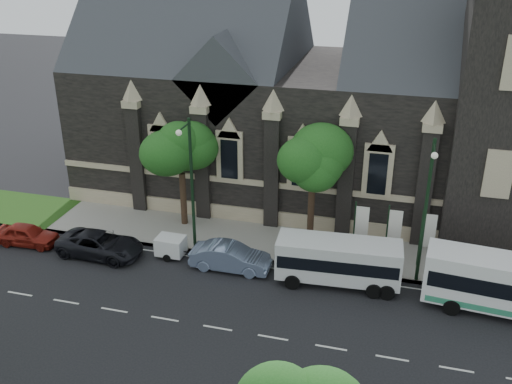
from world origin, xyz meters
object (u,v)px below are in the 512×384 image
(street_lamp_mid, at_px, (191,180))
(tree_walk_left, at_px, (184,148))
(banner_flag_center, at_px, (392,230))
(sedan, at_px, (230,257))
(tree_walk_right, at_px, (317,160))
(shuttle_bus, at_px, (339,260))
(banner_flag_left, at_px, (359,226))
(banner_flag_right, at_px, (426,234))
(box_trailer, at_px, (171,246))
(car_far_red, at_px, (27,235))
(car_far_black, at_px, (100,244))
(street_lamp_near, at_px, (426,206))

(street_lamp_mid, bearing_deg, tree_walk_left, 116.47)
(tree_walk_left, bearing_deg, banner_flag_center, -6.89)
(street_lamp_mid, bearing_deg, sedan, -24.35)
(tree_walk_right, distance_m, sedan, 8.24)
(street_lamp_mid, relative_size, shuttle_bus, 1.23)
(banner_flag_left, bearing_deg, tree_walk_right, 150.90)
(banner_flag_left, xyz_separation_m, sedan, (-7.39, -3.22, -1.57))
(banner_flag_left, height_order, sedan, banner_flag_left)
(street_lamp_mid, height_order, sedan, street_lamp_mid)
(street_lamp_mid, height_order, banner_flag_center, street_lamp_mid)
(banner_flag_right, height_order, box_trailer, banner_flag_right)
(tree_walk_right, relative_size, sedan, 1.58)
(banner_flag_right, height_order, car_far_red, banner_flag_right)
(banner_flag_left, bearing_deg, banner_flag_center, 0.00)
(banner_flag_center, distance_m, car_far_red, 23.70)
(street_lamp_mid, xyz_separation_m, car_far_black, (-5.65, -1.91, -4.34))
(banner_flag_left, bearing_deg, car_far_black, -166.52)
(shuttle_bus, bearing_deg, street_lamp_mid, 169.22)
(tree_walk_left, relative_size, street_lamp_mid, 0.85)
(tree_walk_right, xyz_separation_m, tree_walk_left, (-9.01, -0.01, -0.08))
(tree_walk_right, relative_size, banner_flag_left, 1.95)
(street_lamp_mid, bearing_deg, banner_flag_right, 7.60)
(car_far_red, bearing_deg, box_trailer, -86.64)
(street_lamp_mid, relative_size, sedan, 1.82)
(banner_flag_center, xyz_separation_m, box_trailer, (-13.51, -2.80, -1.61))
(tree_walk_right, bearing_deg, car_far_red, -163.14)
(shuttle_bus, relative_size, car_far_red, 1.74)
(tree_walk_right, distance_m, car_far_black, 14.88)
(banner_flag_center, xyz_separation_m, banner_flag_right, (2.00, 0.00, 0.00))
(street_lamp_near, height_order, banner_flag_center, street_lamp_near)
(tree_walk_right, distance_m, banner_flag_left, 4.92)
(street_lamp_near, distance_m, car_far_black, 20.22)
(sedan, bearing_deg, tree_walk_right, -41.54)
(tree_walk_right, xyz_separation_m, banner_flag_right, (7.08, -1.71, -3.43))
(car_far_red, bearing_deg, tree_walk_right, -75.70)
(banner_flag_center, height_order, banner_flag_right, same)
(shuttle_bus, xyz_separation_m, box_trailer, (-10.70, 0.28, -0.83))
(banner_flag_center, distance_m, shuttle_bus, 4.24)
(street_lamp_near, relative_size, street_lamp_mid, 1.00)
(banner_flag_right, relative_size, car_far_black, 0.72)
(banner_flag_center, distance_m, banner_flag_right, 2.00)
(tree_walk_left, distance_m, banner_flag_right, 16.52)
(street_lamp_mid, relative_size, banner_flag_left, 2.25)
(banner_flag_left, distance_m, banner_flag_right, 4.00)
(banner_flag_center, relative_size, car_far_red, 0.95)
(street_lamp_near, bearing_deg, box_trailer, -176.64)
(tree_walk_right, xyz_separation_m, banner_flag_left, (3.08, -1.71, -3.43))
(tree_walk_right, height_order, car_far_black, tree_walk_right)
(box_trailer, height_order, sedan, sedan)
(street_lamp_near, distance_m, banner_flag_right, 3.34)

